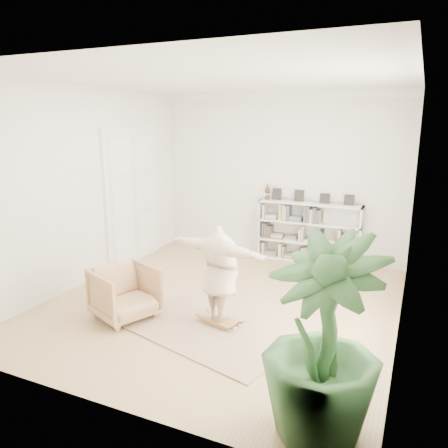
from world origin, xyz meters
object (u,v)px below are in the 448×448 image
at_px(armchair, 125,293).
at_px(houseplant, 322,339).
at_px(rocker_board, 220,321).
at_px(person, 220,271).
at_px(bookshelf, 308,233).

relative_size(armchair, houseplant, 0.44).
bearing_deg(houseplant, armchair, 157.64).
distance_m(rocker_board, person, 0.78).
relative_size(armchair, person, 0.50).
distance_m(armchair, houseplant, 3.62).
height_order(bookshelf, armchair, bookshelf).
bearing_deg(rocker_board, bookshelf, 98.09).
relative_size(person, houseplant, 0.88).
distance_m(bookshelf, armchair, 4.37).
distance_m(bookshelf, person, 3.61).
distance_m(bookshelf, rocker_board, 3.65).
xyz_separation_m(armchair, houseplant, (3.30, -1.36, 0.60)).
bearing_deg(bookshelf, armchair, -115.62).
xyz_separation_m(rocker_board, houseplant, (1.85, -1.72, 0.93)).
height_order(rocker_board, houseplant, houseplant).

